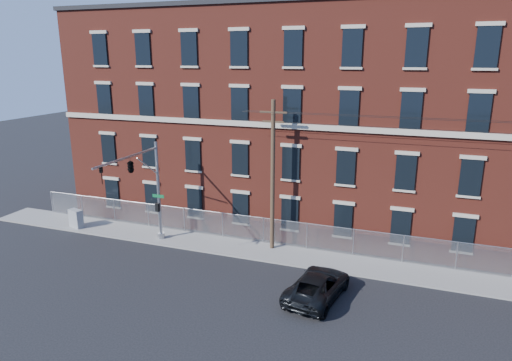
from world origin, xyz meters
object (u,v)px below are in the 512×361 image
object	(u,v)px
pickup_truck	(318,285)
utility_pole_near	(273,174)
utility_cabinet	(76,218)
traffic_signal_mast	(138,175)

from	to	relation	value
pickup_truck	utility_pole_near	bearing A→B (deg)	-41.56
pickup_truck	utility_cabinet	world-z (taller)	utility_cabinet
utility_pole_near	pickup_truck	world-z (taller)	utility_pole_near
traffic_signal_mast	utility_cabinet	distance (m)	8.78
utility_pole_near	utility_cabinet	xyz separation A→B (m)	(-15.22, -1.40, -4.52)
utility_cabinet	traffic_signal_mast	bearing A→B (deg)	-0.35
traffic_signal_mast	pickup_truck	size ratio (longest dim) A/B	1.35
utility_pole_near	pickup_truck	xyz separation A→B (m)	(4.31, -5.28, -4.62)
traffic_signal_mast	utility_cabinet	bearing A→B (deg)	164.39
traffic_signal_mast	pickup_truck	world-z (taller)	traffic_signal_mast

